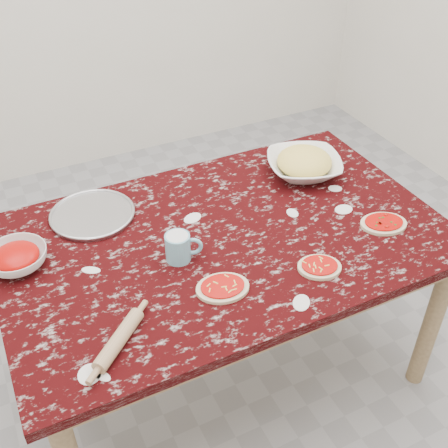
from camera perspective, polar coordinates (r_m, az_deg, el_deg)
The scene contains 10 objects.
ground at distance 2.55m, azimuth 0.00°, elevation -14.43°, with size 4.00×4.00×0.00m, color gray.
worktable at distance 2.06m, azimuth 0.00°, elevation -2.93°, with size 1.60×1.00×0.75m.
pizza_tray at distance 2.15m, azimuth -13.42°, elevation 0.92°, with size 0.31×0.31×0.01m, color #B2B2B7.
sauce_bowl at distance 1.98m, azimuth -20.59°, elevation -3.39°, with size 0.21×0.21×0.06m, color white.
cheese_bowl at distance 2.35m, azimuth 8.24°, elevation 5.94°, with size 0.31×0.31×0.07m, color white.
flour_mug at distance 1.88m, azimuth -4.67°, elevation -2.37°, with size 0.13×0.09×0.10m.
pizza_left at distance 1.79m, azimuth -0.15°, elevation -6.59°, with size 0.20×0.17×0.02m.
pizza_mid at distance 1.89m, azimuth 9.82°, elevation -4.38°, with size 0.18×0.17×0.02m.
pizza_right at distance 2.13m, azimuth 16.14°, elevation 0.06°, with size 0.20×0.17×0.02m.
rolling_pin at distance 1.65m, azimuth -10.79°, elevation -11.63°, with size 0.04×0.04×0.22m, color tan.
Camera 1 is at (-0.69, -1.41, 2.00)m, focal length 44.30 mm.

